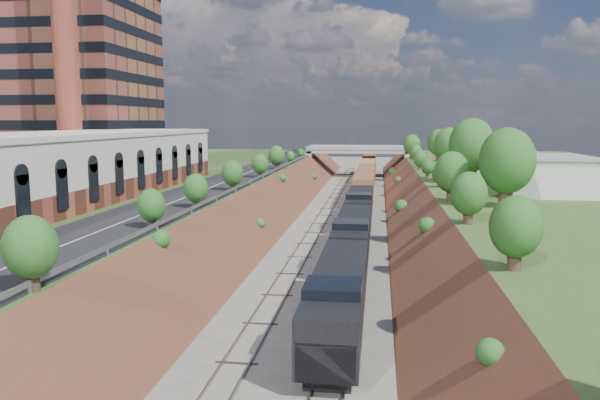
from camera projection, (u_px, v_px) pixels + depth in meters
The scene contains 15 objects.
platform_left at pixel (108, 197), 82.62m from camera, with size 44.00×180.00×5.00m, color #3A5623.
embankment_left at pixel (261, 218), 80.04m from camera, with size 7.07×180.00×7.07m, color brown.
embankment_right at pixel (424, 222), 77.12m from camera, with size 7.07×180.00×7.07m, color brown.
rail_left_track at pixel (322, 219), 78.91m from camera, with size 1.58×180.00×0.18m, color gray.
rail_right_track at pixel (360, 220), 78.22m from camera, with size 1.58×180.00×0.18m, color gray.
road at pixel (228, 181), 79.96m from camera, with size 8.00×180.00×0.10m, color black.
guardrail at pixel (257, 178), 79.15m from camera, with size 0.10×171.00×0.70m.
commercial_building at pixel (53, 167), 59.55m from camera, with size 14.30×62.30×7.00m.
smokestack at pixel (65, 30), 76.07m from camera, with size 3.20×3.20×40.00m, color brown.
overpass at pixel (358, 156), 138.81m from camera, with size 24.50×8.30×7.40m.
white_building_near at pixel (543, 176), 66.67m from camera, with size 9.00×12.00×4.00m, color silver.
white_building_far at pixel (499, 164), 88.37m from camera, with size 8.00×10.00×3.60m, color silver.
tree_right_large at pixel (507, 161), 55.42m from camera, with size 5.25×5.25×7.61m.
tree_left_crest at pixel (131, 212), 39.92m from camera, with size 2.45×2.45×3.55m.
freight_train at pixel (363, 189), 91.18m from camera, with size 3.14×126.16×4.66m.
Camera 1 is at (4.92, -17.55, 13.18)m, focal length 35.00 mm.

